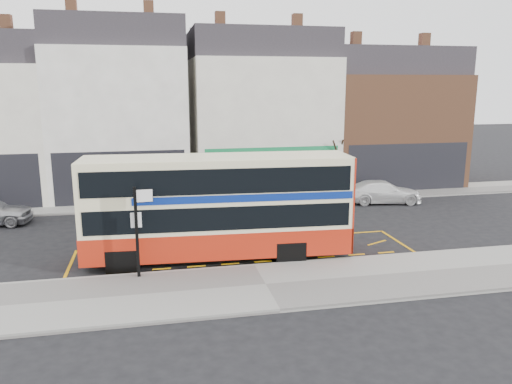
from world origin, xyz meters
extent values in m
plane|color=black|center=(0.00, 0.00, 0.00)|extent=(120.00, 120.00, 0.00)
cube|color=gray|center=(0.00, -2.30, 0.07)|extent=(40.00, 4.00, 0.15)
cube|color=gray|center=(0.00, -0.38, 0.07)|extent=(40.00, 0.15, 0.15)
cube|color=gray|center=(0.00, 11.00, 0.07)|extent=(50.00, 3.00, 0.15)
cube|color=brown|center=(-11.50, 14.00, 10.20)|extent=(0.60, 0.60, 1.20)
cube|color=white|center=(-5.50, 15.00, 4.50)|extent=(8.00, 8.00, 9.00)
cube|color=#28262B|center=(-5.50, 15.00, 9.90)|extent=(8.00, 7.20, 1.80)
cube|color=brown|center=(-7.90, 14.00, 11.20)|extent=(0.60, 0.60, 1.20)
cube|color=brown|center=(-3.50, 14.00, 11.20)|extent=(0.60, 0.60, 1.20)
cube|color=black|center=(-5.50, 11.02, 1.60)|extent=(7.36, 0.06, 3.20)
cube|color=black|center=(-5.50, 11.04, 1.40)|extent=(5.60, 0.04, 2.00)
cube|color=white|center=(3.50, 15.00, 4.25)|extent=(9.00, 8.00, 8.50)
cube|color=#28262B|center=(3.50, 15.00, 9.40)|extent=(9.00, 7.20, 1.80)
cube|color=brown|center=(0.80, 14.00, 10.70)|extent=(0.60, 0.60, 1.20)
cube|color=brown|center=(5.75, 14.00, 10.70)|extent=(0.60, 0.60, 1.20)
cube|color=#167E46|center=(3.50, 11.02, 1.60)|extent=(8.28, 0.06, 3.20)
cube|color=black|center=(3.50, 11.04, 1.40)|extent=(6.30, 0.04, 2.00)
cube|color=brown|center=(12.50, 15.00, 3.75)|extent=(9.00, 8.00, 7.50)
cube|color=#28262B|center=(12.50, 15.00, 8.40)|extent=(9.00, 7.20, 1.80)
cube|color=brown|center=(9.80, 14.00, 9.70)|extent=(0.60, 0.60, 1.20)
cube|color=brown|center=(14.75, 14.00, 9.70)|extent=(0.60, 0.60, 1.20)
cube|color=black|center=(12.50, 11.02, 1.60)|extent=(8.28, 0.06, 3.20)
cube|color=black|center=(12.50, 11.04, 1.40)|extent=(6.30, 0.04, 2.00)
cube|color=beige|center=(-1.19, 1.01, 2.25)|extent=(10.55, 2.96, 3.84)
cube|color=#AF210E|center=(-1.19, 1.01, 0.85)|extent=(10.60, 3.00, 1.04)
cube|color=#AF210E|center=(4.00, 0.72, 2.25)|extent=(0.20, 2.41, 3.84)
cube|color=black|center=(-1.19, 1.01, 1.99)|extent=(10.14, 3.00, 0.90)
cube|color=black|center=(-1.19, 1.01, 3.42)|extent=(10.14, 3.00, 0.95)
cube|color=navy|center=(-0.24, 0.96, 2.75)|extent=(8.47, 2.89, 0.28)
cube|color=black|center=(-6.38, 1.31, 1.75)|extent=(0.18, 2.18, 1.52)
cube|color=black|center=(-6.38, 1.31, 3.42)|extent=(0.18, 2.18, 0.95)
cube|color=black|center=(-6.37, 1.31, 2.66)|extent=(0.14, 1.66, 0.33)
cube|color=beige|center=(-1.19, 1.01, 4.13)|extent=(10.55, 2.87, 0.11)
cylinder|color=black|center=(-4.94, 0.16, 0.47)|extent=(0.96, 0.32, 0.95)
cylinder|color=black|center=(-4.82, 2.29, 0.47)|extent=(0.96, 0.32, 0.95)
cylinder|color=black|center=(1.50, -0.21, 0.47)|extent=(0.96, 0.32, 0.95)
cylinder|color=black|center=(1.62, 1.92, 0.47)|extent=(0.96, 0.32, 0.95)
cube|color=black|center=(-4.32, -0.68, 1.80)|extent=(0.12, 0.12, 3.29)
cube|color=white|center=(-3.99, -0.66, 3.11)|extent=(0.59, 0.08, 0.48)
cube|color=white|center=(-4.32, -0.61, 2.24)|extent=(0.39, 0.06, 0.55)
imported|color=#393B3F|center=(1.10, 8.23, 0.77)|extent=(4.88, 2.50, 1.53)
imported|color=white|center=(9.67, 8.68, 0.66)|extent=(4.76, 2.54, 1.31)
cylinder|color=black|center=(7.38, 11.42, 0.84)|extent=(0.24, 0.24, 1.68)
camera|label=1|loc=(-3.66, -18.11, 6.94)|focal=35.00mm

